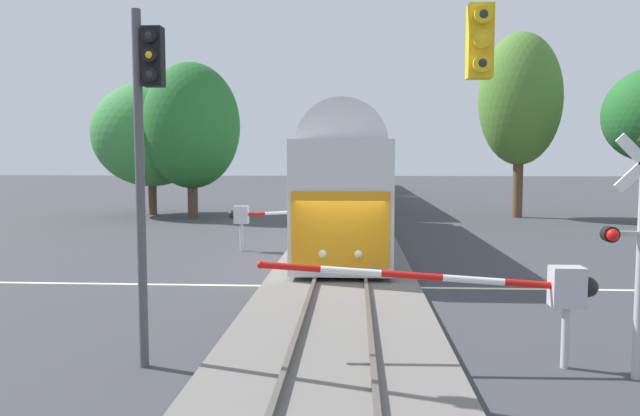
{
  "coord_description": "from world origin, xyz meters",
  "views": [
    {
      "loc": [
        0.4,
        -17.03,
        3.68
      ],
      "look_at": [
        -0.78,
        3.24,
        2.0
      ],
      "focal_mm": 33.8,
      "sensor_mm": 36.0,
      "label": 1
    }
  ],
  "objects_px": {
    "crossing_gate_near": "(527,287)",
    "oak_far_right": "(520,100)",
    "oak_behind_train": "(192,126)",
    "crossing_gate_far": "(255,216)",
    "commuter_train": "(350,170)",
    "traffic_signal_median": "(146,132)",
    "pine_left_background": "(151,134)"
  },
  "relations": [
    {
      "from": "pine_left_background",
      "to": "crossing_gate_far",
      "type": "bearing_deg",
      "value": -58.38
    },
    {
      "from": "commuter_train",
      "to": "oak_far_right",
      "type": "height_order",
      "value": "oak_far_right"
    },
    {
      "from": "oak_far_right",
      "to": "traffic_signal_median",
      "type": "bearing_deg",
      "value": -116.13
    },
    {
      "from": "commuter_train",
      "to": "crossing_gate_near",
      "type": "height_order",
      "value": "commuter_train"
    },
    {
      "from": "crossing_gate_far",
      "to": "oak_behind_train",
      "type": "relative_size",
      "value": 0.56
    },
    {
      "from": "crossing_gate_far",
      "to": "oak_behind_train",
      "type": "bearing_deg",
      "value": 114.93
    },
    {
      "from": "oak_far_right",
      "to": "pine_left_background",
      "type": "bearing_deg",
      "value": 178.86
    },
    {
      "from": "commuter_train",
      "to": "crossing_gate_near",
      "type": "distance_m",
      "value": 37.97
    },
    {
      "from": "commuter_train",
      "to": "pine_left_background",
      "type": "distance_m",
      "value": 16.33
    },
    {
      "from": "traffic_signal_median",
      "to": "oak_behind_train",
      "type": "relative_size",
      "value": 0.65
    },
    {
      "from": "crossing_gate_far",
      "to": "oak_behind_train",
      "type": "height_order",
      "value": "oak_behind_train"
    },
    {
      "from": "commuter_train",
      "to": "pine_left_background",
      "type": "bearing_deg",
      "value": -142.64
    },
    {
      "from": "commuter_train",
      "to": "crossing_gate_far",
      "type": "xyz_separation_m",
      "value": [
        -3.56,
        -24.84,
        -1.32
      ]
    },
    {
      "from": "commuter_train",
      "to": "traffic_signal_median",
      "type": "distance_m",
      "value": 38.34
    },
    {
      "from": "crossing_gate_near",
      "to": "oak_far_right",
      "type": "relative_size",
      "value": 0.52
    },
    {
      "from": "commuter_train",
      "to": "oak_far_right",
      "type": "relative_size",
      "value": 5.94
    },
    {
      "from": "crossing_gate_near",
      "to": "pine_left_background",
      "type": "distance_m",
      "value": 32.59
    },
    {
      "from": "crossing_gate_far",
      "to": "traffic_signal_median",
      "type": "xyz_separation_m",
      "value": [
        0.38,
        -13.34,
        2.71
      ]
    },
    {
      "from": "crossing_gate_near",
      "to": "oak_far_right",
      "type": "xyz_separation_m",
      "value": [
        7.1,
        27.54,
        5.85
      ]
    },
    {
      "from": "pine_left_background",
      "to": "oak_far_right",
      "type": "bearing_deg",
      "value": -1.14
    },
    {
      "from": "traffic_signal_median",
      "to": "oak_far_right",
      "type": "distance_m",
      "value": 31.27
    },
    {
      "from": "crossing_gate_far",
      "to": "pine_left_background",
      "type": "xyz_separation_m",
      "value": [
        -9.26,
        15.05,
        3.81
      ]
    },
    {
      "from": "commuter_train",
      "to": "crossing_gate_far",
      "type": "height_order",
      "value": "commuter_train"
    },
    {
      "from": "crossing_gate_far",
      "to": "traffic_signal_median",
      "type": "distance_m",
      "value": 13.62
    },
    {
      "from": "oak_behind_train",
      "to": "crossing_gate_far",
      "type": "bearing_deg",
      "value": -65.07
    },
    {
      "from": "oak_behind_train",
      "to": "pine_left_background",
      "type": "bearing_deg",
      "value": 147.41
    },
    {
      "from": "traffic_signal_median",
      "to": "oak_far_right",
      "type": "height_order",
      "value": "oak_far_right"
    },
    {
      "from": "commuter_train",
      "to": "crossing_gate_far",
      "type": "distance_m",
      "value": 25.13
    },
    {
      "from": "oak_behind_train",
      "to": "oak_far_right",
      "type": "height_order",
      "value": "oak_far_right"
    },
    {
      "from": "crossing_gate_far",
      "to": "pine_left_background",
      "type": "height_order",
      "value": "pine_left_background"
    },
    {
      "from": "crossing_gate_near",
      "to": "oak_behind_train",
      "type": "relative_size",
      "value": 0.63
    },
    {
      "from": "crossing_gate_far",
      "to": "oak_behind_train",
      "type": "distance_m",
      "value": 14.93
    }
  ]
}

